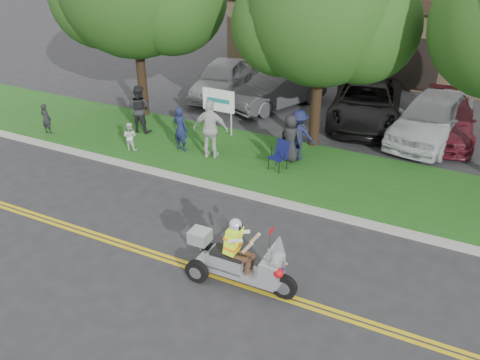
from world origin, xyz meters
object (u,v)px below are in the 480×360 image
at_px(parked_car_mid, 366,102).
at_px(parked_car_right, 447,120).
at_px(parked_car_far_left, 222,78).
at_px(parked_car_left, 277,90).
at_px(spectator_adult_left, 180,129).
at_px(lawn_chair_a, 280,153).
at_px(lawn_chair_b, 293,141).
at_px(parked_car_far_right, 431,117).
at_px(trike_scooter, 237,261).
at_px(spectator_adult_right, 211,129).
at_px(spectator_adult_mid, 139,109).

bearing_deg(parked_car_mid, parked_car_right, -14.77).
distance_m(parked_car_far_left, parked_car_left, 2.78).
xyz_separation_m(spectator_adult_left, parked_car_mid, (4.84, 5.65, -0.09)).
relative_size(lawn_chair_a, parked_car_left, 0.21).
bearing_deg(parked_car_left, lawn_chair_b, -36.79).
xyz_separation_m(lawn_chair_b, spectator_adult_left, (-3.58, -1.19, 0.20)).
height_order(parked_car_mid, parked_car_far_right, parked_car_far_right).
relative_size(spectator_adult_left, parked_car_mid, 0.27).
height_order(trike_scooter, parked_car_mid, trike_scooter).
bearing_deg(spectator_adult_right, parked_car_mid, -137.18).
distance_m(spectator_adult_mid, spectator_adult_right, 3.47).
height_order(trike_scooter, lawn_chair_b, trike_scooter).
xyz_separation_m(parked_car_far_left, parked_car_right, (9.50, -0.55, -0.11)).
height_order(lawn_chair_a, parked_car_left, parked_car_left).
height_order(spectator_adult_right, parked_car_right, spectator_adult_right).
distance_m(lawn_chair_a, parked_car_mid, 5.60).
distance_m(parked_car_left, parked_car_mid, 3.74).
distance_m(lawn_chair_a, parked_car_far_right, 6.06).
bearing_deg(spectator_adult_left, parked_car_far_right, -138.38).
relative_size(spectator_adult_left, parked_car_left, 0.34).
relative_size(spectator_adult_mid, parked_car_right, 0.38).
bearing_deg(trike_scooter, spectator_adult_right, 124.07).
relative_size(lawn_chair_b, parked_car_right, 0.22).
relative_size(trike_scooter, parked_car_left, 0.57).
bearing_deg(parked_car_left, spectator_adult_right, -64.87).
distance_m(trike_scooter, spectator_adult_right, 6.37).
relative_size(lawn_chair_b, parked_car_far_right, 0.20).
height_order(lawn_chair_a, parked_car_mid, parked_car_mid).
xyz_separation_m(lawn_chair_a, parked_car_mid, (1.31, 5.45, 0.14)).
xyz_separation_m(lawn_chair_b, parked_car_left, (-2.47, 4.48, 0.06)).
xyz_separation_m(spectator_adult_mid, parked_car_far_right, (9.55, 4.19, -0.13)).
xyz_separation_m(lawn_chair_a, parked_car_far_left, (-5.19, 5.76, 0.14)).
xyz_separation_m(spectator_adult_left, spectator_adult_right, (1.19, -0.03, 0.22)).
height_order(lawn_chair_b, parked_car_left, parked_car_left).
bearing_deg(spectator_adult_right, lawn_chair_a, 171.21).
xyz_separation_m(parked_car_mid, parked_car_far_right, (2.50, -0.74, 0.07)).
xyz_separation_m(trike_scooter, parked_car_mid, (0.05, 10.91, 0.19)).
bearing_deg(spectator_adult_mid, parked_car_far_right, -162.23).
xyz_separation_m(lawn_chair_a, spectator_adult_mid, (-5.73, 0.51, 0.34)).
relative_size(spectator_adult_right, parked_car_far_right, 0.39).
bearing_deg(lawn_chair_a, lawn_chair_b, 103.52).
xyz_separation_m(spectator_adult_mid, spectator_adult_right, (3.39, -0.74, 0.11)).
height_order(lawn_chair_a, spectator_adult_right, spectator_adult_right).
relative_size(parked_car_mid, parked_car_right, 1.23).
height_order(parked_car_left, parked_car_right, parked_car_left).
bearing_deg(parked_car_mid, spectator_adult_left, -140.85).
xyz_separation_m(lawn_chair_b, parked_car_mid, (1.26, 4.46, 0.10)).
height_order(trike_scooter, parked_car_left, trike_scooter).
xyz_separation_m(spectator_adult_mid, parked_car_right, (10.05, 4.70, -0.31)).
bearing_deg(spectator_adult_right, parked_car_left, -103.58).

